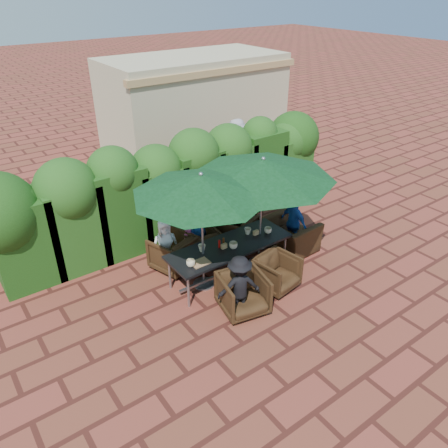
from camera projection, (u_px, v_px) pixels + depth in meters
ground at (236, 274)px, 9.17m from camera, size 80.00×80.00×0.00m
dining_table at (230, 248)px, 8.80m from camera, size 2.62×0.90×0.75m
umbrella_left at (201, 185)px, 7.77m from camera, size 2.57×2.57×2.46m
umbrella_right at (263, 169)px, 8.42m from camera, size 2.87×2.87×2.46m
chair_far_left at (173, 251)px, 9.19m from camera, size 1.00×0.96×0.83m
chair_far_mid at (201, 243)px, 9.53m from camera, size 0.80×0.76×0.77m
chair_far_right at (236, 229)px, 9.99m from camera, size 1.03×1.01×0.82m
chair_near_left at (243, 292)px, 7.99m from camera, size 0.95×0.91×0.84m
chair_near_right at (277, 271)px, 8.62m from camera, size 0.84×0.80×0.76m
chair_end_right at (290, 230)px, 9.81m from camera, size 0.76×1.13×0.97m
adult_far_left at (165, 245)px, 9.11m from camera, size 0.63×0.47×1.14m
adult_far_mid at (198, 228)px, 9.47m from camera, size 0.57×0.49×1.40m
adult_far_right at (233, 217)px, 9.96m from camera, size 0.68×0.45×1.35m
adult_near_left at (239, 286)px, 7.82m from camera, size 0.86×0.61×1.22m
adult_end_right at (294, 223)px, 9.80m from camera, size 0.39×0.75×1.26m
child_left at (190, 244)px, 9.40m from camera, size 0.33×0.28×0.86m
child_right at (218, 228)px, 9.92m from camera, size 0.40×0.36×0.92m
pedestrian_a at (183, 162)px, 12.43m from camera, size 1.68×1.14×1.70m
pedestrian_b at (222, 153)px, 13.26m from camera, size 0.75×0.46×1.55m
pedestrian_c at (237, 146)px, 13.53m from camera, size 1.16×0.66×1.72m
cup_a at (191, 263)px, 8.09m from camera, size 0.17×0.17×0.14m
cup_b at (202, 248)px, 8.54m from camera, size 0.15×0.15×0.14m
cup_c at (233, 245)px, 8.63m from camera, size 0.17×0.17×0.13m
cup_d at (248, 231)px, 9.11m from camera, size 0.14×0.14×0.13m
cup_e at (268, 230)px, 9.14m from camera, size 0.16×0.16×0.13m
ketchup_bottle at (219, 244)px, 8.64m from camera, size 0.04×0.04×0.17m
sauce_bottle at (224, 242)px, 8.72m from camera, size 0.04×0.04×0.17m
serving_tray at (200, 263)px, 8.21m from camera, size 0.35×0.25×0.02m
number_block_left at (224, 246)px, 8.63m from camera, size 0.12×0.06×0.10m
number_block_right at (256, 233)px, 9.09m from camera, size 0.12×0.06×0.10m
hedge_wall at (169, 181)px, 10.05m from camera, size 9.10×1.60×2.46m
building at (194, 104)px, 15.08m from camera, size 6.20×3.08×3.20m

